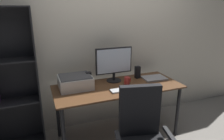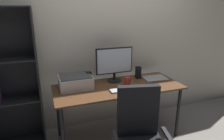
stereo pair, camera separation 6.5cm
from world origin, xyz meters
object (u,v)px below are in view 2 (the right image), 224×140
object	(u,v)px
coffee_mug	(127,81)
speaker_left	(89,78)
mouse	(138,88)
printer	(75,82)
laptop	(155,78)
monitor	(114,62)
desk	(118,92)
bookshelf	(8,82)
keyboard	(122,90)
speaker_right	(138,72)

from	to	relation	value
coffee_mug	speaker_left	xyz separation A→B (m)	(-0.47, 0.16, 0.04)
mouse	printer	xyz separation A→B (m)	(-0.72, 0.31, 0.06)
coffee_mug	laptop	bearing A→B (deg)	5.22
monitor	laptop	bearing A→B (deg)	-13.01
monitor	mouse	distance (m)	0.48
monitor	coffee_mug	size ratio (longest dim) A/B	5.31
monitor	printer	size ratio (longest dim) A/B	1.27
desk	bookshelf	world-z (taller)	bookshelf
keyboard	printer	distance (m)	0.59
printer	speaker_right	bearing A→B (deg)	3.19
desk	speaker_right	bearing A→B (deg)	26.39
keyboard	laptop	bearing A→B (deg)	20.28
coffee_mug	keyboard	bearing A→B (deg)	-129.57
desk	laptop	bearing A→B (deg)	6.38
desk	keyboard	bearing A→B (deg)	-94.78
monitor	mouse	xyz separation A→B (m)	(0.18, -0.37, -0.25)
desk	mouse	size ratio (longest dim) A/B	17.00
speaker_left	bookshelf	size ratio (longest dim) A/B	0.10
mouse	bookshelf	size ratio (longest dim) A/B	0.06
keyboard	desk	bearing A→B (deg)	85.13
laptop	speaker_left	world-z (taller)	speaker_left
mouse	keyboard	bearing A→B (deg)	164.57
mouse	printer	world-z (taller)	printer
desk	speaker_left	xyz separation A→B (m)	(-0.34, 0.19, 0.17)
monitor	coffee_mug	distance (m)	0.30
mouse	speaker_left	bearing A→B (deg)	135.99
keyboard	mouse	size ratio (longest dim) A/B	3.02
monitor	mouse	bearing A→B (deg)	-64.31
laptop	bookshelf	xyz separation A→B (m)	(-1.88, 0.27, 0.09)
desk	monitor	xyz separation A→B (m)	(0.02, 0.19, 0.35)
coffee_mug	printer	world-z (taller)	printer
speaker_right	desk	bearing A→B (deg)	-153.61
desk	speaker_left	bearing A→B (deg)	151.21
keyboard	laptop	distance (m)	0.63
desk	laptop	size ratio (longest dim) A/B	5.10
monitor	bookshelf	distance (m)	1.34
desk	printer	distance (m)	0.56
monitor	speaker_right	world-z (taller)	monitor
keyboard	speaker_left	distance (m)	0.48
bookshelf	desk	bearing A→B (deg)	-14.35
coffee_mug	speaker_left	bearing A→B (deg)	161.12
desk	keyboard	size ratio (longest dim) A/B	5.63
printer	desk	bearing A→B (deg)	-14.64
desk	coffee_mug	size ratio (longest dim) A/B	17.09
keyboard	laptop	size ratio (longest dim) A/B	0.91
mouse	speaker_left	size ratio (longest dim) A/B	0.56
mouse	coffee_mug	xyz separation A→B (m)	(-0.06, 0.20, 0.03)
speaker_left	speaker_right	xyz separation A→B (m)	(0.72, 0.00, 0.00)
keyboard	mouse	xyz separation A→B (m)	(0.21, -0.02, 0.01)
printer	keyboard	bearing A→B (deg)	-29.78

